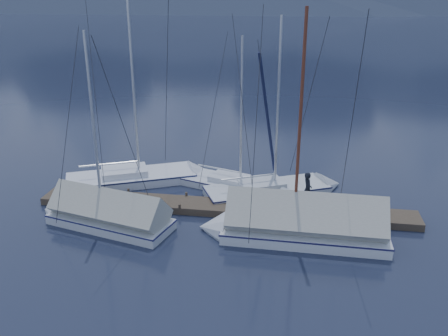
{
  "coord_description": "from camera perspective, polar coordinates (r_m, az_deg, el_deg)",
  "views": [
    {
      "loc": [
        3.16,
        -18.22,
        10.0
      ],
      "look_at": [
        0.0,
        2.0,
        2.2
      ],
      "focal_mm": 38.0,
      "sensor_mm": 36.0,
      "label": 1
    }
  ],
  "objects": [
    {
      "name": "mooring_posts",
      "position": [
        22.7,
        -1.25,
        -4.3
      ],
      "size": [
        15.12,
        1.52,
        0.35
      ],
      "color": "#382D23",
      "rests_on": "ground"
    },
    {
      "name": "dock",
      "position": [
        22.73,
        0.0,
        -4.93
      ],
      "size": [
        18.0,
        1.5,
        0.54
      ],
      "color": "#382D23",
      "rests_on": "ground"
    },
    {
      "name": "sailboat_open_mid",
      "position": [
        24.83,
        2.94,
        -2.53
      ],
      "size": [
        6.82,
        3.86,
        8.69
      ],
      "color": "silver",
      "rests_on": "ground"
    },
    {
      "name": "ground",
      "position": [
        21.02,
        -0.85,
        -7.54
      ],
      "size": [
        1000.0,
        1000.0,
        0.0
      ],
      "primitive_type": "plane",
      "color": "black",
      "rests_on": "ground"
    },
    {
      "name": "sailboat_covered_far",
      "position": [
        22.08,
        -14.66,
        -5.48
      ],
      "size": [
        6.93,
        3.57,
        9.31
      ],
      "color": "silver",
      "rests_on": "ground"
    },
    {
      "name": "sailboat_open_right",
      "position": [
        24.88,
        7.19,
        -2.58
      ],
      "size": [
        7.53,
        5.07,
        9.74
      ],
      "color": "silver",
      "rests_on": "ground"
    },
    {
      "name": "person",
      "position": [
        22.48,
        10.01,
        -2.56
      ],
      "size": [
        0.54,
        0.7,
        1.69
      ],
      "primitive_type": "imported",
      "rotation": [
        0.0,
        0.0,
        1.81
      ],
      "color": "black",
      "rests_on": "dock"
    },
    {
      "name": "sailboat_open_left",
      "position": [
        26.51,
        -8.9,
        -1.13
      ],
      "size": [
        8.19,
        5.38,
        10.56
      ],
      "color": "silver",
      "rests_on": "ground"
    },
    {
      "name": "sailboat_covered_near",
      "position": [
        20.48,
        7.94,
        -6.93
      ],
      "size": [
        8.08,
        3.47,
        10.44
      ],
      "color": "silver",
      "rests_on": "ground"
    }
  ]
}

